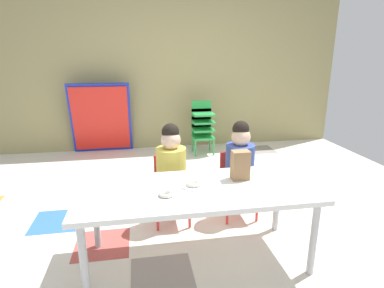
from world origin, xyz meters
name	(u,v)px	position (x,y,z in m)	size (l,w,h in m)	color
ground_plane	(200,210)	(0.00, -0.01, -0.01)	(5.48, 4.59, 0.02)	silver
back_wall	(172,65)	(0.00, 2.29, 1.32)	(5.48, 0.10, 2.64)	tan
craft_table	(198,195)	(-0.17, -0.76, 0.53)	(1.66, 0.70, 0.58)	white
seated_child_near_camera	(171,165)	(-0.30, -0.19, 0.55)	(0.32, 0.32, 0.92)	red
seated_child_middle_seat	(240,161)	(0.32, -0.19, 0.55)	(0.32, 0.31, 0.92)	red
kid_chair_green_stack	(203,124)	(0.40, 1.82, 0.46)	(0.32, 0.30, 0.80)	green
folded_activity_table	(101,119)	(-1.13, 2.10, 0.54)	(0.90, 0.29, 1.09)	#1E33BF
paper_bag_brown	(240,165)	(0.17, -0.66, 0.69)	(0.13, 0.09, 0.22)	#9E754C
paper_plate_near_edge	(194,186)	(-0.20, -0.73, 0.59)	(0.18, 0.18, 0.01)	white
donut_powdered_on_plate	(194,183)	(-0.20, -0.73, 0.60)	(0.11, 0.11, 0.03)	white
donut_powdered_loose	(167,194)	(-0.40, -0.85, 0.60)	(0.11, 0.11, 0.03)	white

